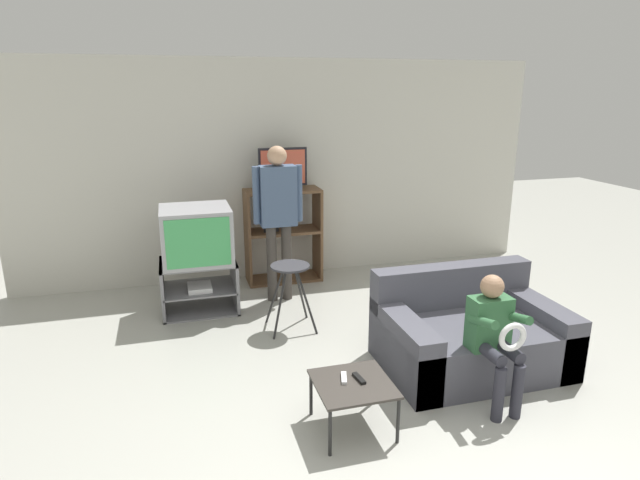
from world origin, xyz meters
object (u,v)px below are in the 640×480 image
Objects in this scene: tv_stand at (199,286)px; snack_table at (353,387)px; person_seated_child at (495,331)px; couch at (469,335)px; remote_control_white at (344,378)px; person_standing_adult at (278,208)px; folding_stool at (290,276)px; television_main at (196,235)px; remote_control_black at (359,378)px; television_flat at (283,170)px; media_shelf at (283,235)px.

snack_table is (0.87, -2.38, 0.05)m from tv_stand.
couch is at bearing 74.86° from person_seated_child.
person_standing_adult is at bearing 105.50° from remote_control_white.
folding_stool is 0.39× the size of person_standing_adult.
person_seated_child is (-0.15, -0.55, 0.31)m from couch.
television_main is 1.35× the size of snack_table.
remote_control_black is (0.92, -2.36, -0.46)m from television_main.
television_main reaches higher than couch.
couch is (1.05, -2.46, -1.09)m from television_flat.
remote_control_black is 0.09× the size of person_standing_adult.
folding_stool is 4.54× the size of remote_control_white.
person_standing_adult is (0.04, 2.38, 0.67)m from remote_control_white.
person_standing_adult is at bearing -106.12° from media_shelf.
couch is at bearing -40.56° from folding_stool.
person_seated_child is (1.95, -2.36, -0.24)m from television_main.
remote_control_black is at bearing -179.99° from person_seated_child.
television_flat is at bearing 113.13° from couch.
television_main is at bearing -176.81° from person_standing_adult.
remote_control_black is 0.15× the size of person_seated_child.
television_main is at bearing 109.97° from snack_table.
remote_control_black is (0.92, -2.35, 0.10)m from tv_stand.
tv_stand is 1.50× the size of snack_table.
television_flat is 3.94× the size of remote_control_black.
tv_stand is 2.54m from snack_table.
remote_control_black is (-0.12, -3.01, -0.21)m from media_shelf.
television_flat reaches higher than remote_control_black.
remote_control_white is at bearing -94.17° from media_shelf.
person_standing_adult reaches higher than folding_stool.
tv_stand is 2.47m from remote_control_white.
media_shelf is at bearing 106.89° from person_seated_child.
folding_stool is (0.82, -0.70, 0.27)m from tv_stand.
remote_control_black is at bearing 26.52° from snack_table.
media_shelf is 0.77m from person_standing_adult.
media_shelf is at bearing 80.74° from folding_stool.
television_flat reaches higher than folding_stool.
person_standing_adult is at bearing 86.33° from folding_stool.
television_flat is (1.06, 0.65, 1.09)m from tv_stand.
remote_control_black is 2.50m from person_standing_adult.
folding_stool is at bearing 106.72° from remote_control_white.
couch is at bearing -56.40° from person_standing_adult.
snack_table is (0.05, -1.68, -0.22)m from folding_stool.
television_main is at bearing 60.52° from tv_stand.
television_flat is 0.34× the size of person_standing_adult.
tv_stand is 1.11× the size of television_main.
television_flat is 3.94× the size of remote_control_white.
tv_stand is 3.08m from person_seated_child.
tv_stand is 0.53× the size of couch.
television_flat is at bearing 106.66° from person_seated_child.
remote_control_white is (0.00, -1.62, -0.17)m from folding_stool.
folding_stool is at bearing 124.51° from person_seated_child.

